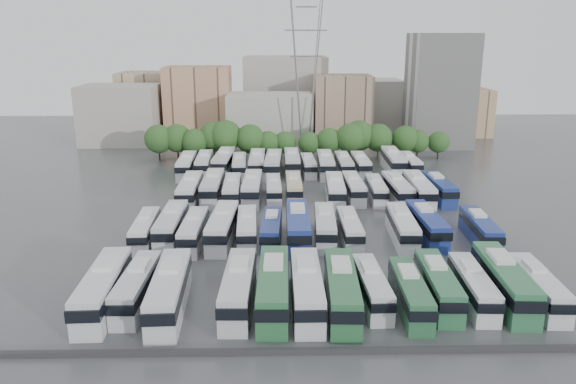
{
  "coord_description": "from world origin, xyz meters",
  "views": [
    {
      "loc": [
        -4.45,
        -74.42,
        25.8
      ],
      "look_at": [
        -2.76,
        6.26,
        3.0
      ],
      "focal_mm": 35.0,
      "sensor_mm": 36.0,
      "label": 1
    }
  ],
  "objects_px": {
    "bus_r0_s7": "(342,289)",
    "bus_r1_s3": "(222,226)",
    "bus_r1_s11": "(426,224)",
    "bus_r0_s5": "(273,287)",
    "bus_r0_s8": "(372,286)",
    "bus_r2_s3": "(232,190)",
    "bus_r2_s6": "(294,188)",
    "bus_r2_s11": "(397,189)",
    "bus_r0_s6": "(307,288)",
    "bus_r1_s0": "(145,229)",
    "bus_r1_s2": "(194,230)",
    "bus_r1_s4": "(247,228)",
    "electricity_pylon": "(306,68)",
    "bus_r0_s11": "(473,286)",
    "bus_r0_s10": "(438,284)",
    "bus_r3_s13": "(410,163)",
    "bus_r2_s2": "(213,187)",
    "bus_r2_s9": "(354,188)",
    "bus_r0_s0": "(103,288)",
    "bus_r0_s9": "(410,292)",
    "bus_r1_s1": "(171,225)",
    "bus_r2_s5": "(274,189)",
    "bus_r3_s7": "(308,165)",
    "bus_r3_s9": "(344,164)",
    "bus_r1_s10": "(402,227)",
    "bus_r3_s0": "(187,165)",
    "apartment_tower": "(440,90)",
    "bus_r2_s10": "(376,189)",
    "bus_r3_s6": "(292,162)",
    "bus_r0_s2": "(169,290)",
    "bus_r0_s13": "(538,287)",
    "bus_r1_s5": "(272,229)",
    "bus_r3_s3": "(239,165)",
    "bus_r2_s1": "(190,190)",
    "bus_r0_s1": "(137,286)",
    "bus_r3_s1": "(204,163)",
    "bus_r1_s6": "(298,226)",
    "bus_r0_s4": "(238,287)",
    "bus_r3_s2": "(224,162)",
    "bus_r2_s4": "(252,188)",
    "bus_r1_s7": "(325,226)",
    "bus_r0_s12": "(504,281)",
    "bus_r3_s5": "(273,164)",
    "bus_r2_s8": "(335,190)",
    "bus_r2_s12": "(419,189)",
    "bus_r3_s12": "(393,161)",
    "bus_r3_s4": "(257,163)",
    "bus_r2_s13": "(438,188)"
  },
  "relations": [
    {
      "from": "bus_r3_s6",
      "to": "bus_r0_s2",
      "type": "bearing_deg",
      "value": -103.58
    },
    {
      "from": "bus_r2_s13",
      "to": "bus_r3_s13",
      "type": "relative_size",
      "value": 1.1
    },
    {
      "from": "bus_r1_s2",
      "to": "bus_r1_s4",
      "type": "bearing_deg",
      "value": 9.47
    },
    {
      "from": "bus_r3_s5",
      "to": "bus_r3_s9",
      "type": "bearing_deg",
      "value": 4.17
    },
    {
      "from": "bus_r3_s1",
      "to": "bus_r1_s6",
      "type": "bearing_deg",
      "value": -68.01
    },
    {
      "from": "bus_r0_s6",
      "to": "bus_r1_s0",
      "type": "height_order",
      "value": "bus_r0_s6"
    },
    {
      "from": "bus_r1_s11",
      "to": "bus_r0_s5",
      "type": "bearing_deg",
      "value": -137.93
    },
    {
      "from": "bus_r0_s8",
      "to": "bus_r0_s11",
      "type": "height_order",
      "value": "bus_r0_s11"
    },
    {
      "from": "bus_r0_s7",
      "to": "bus_r1_s2",
      "type": "relative_size",
      "value": 1.16
    },
    {
      "from": "bus_r0_s0",
      "to": "bus_r0_s9",
      "type": "bearing_deg",
      "value": -4.19
    },
    {
      "from": "bus_r1_s7",
      "to": "bus_r2_s3",
      "type": "xyz_separation_m",
      "value": [
        -13.35,
        17.66,
        -0.01
      ]
    },
    {
      "from": "bus_r0_s5",
      "to": "bus_r2_s12",
      "type": "xyz_separation_m",
      "value": [
        22.91,
        35.38,
        -0.07
      ]
    },
    {
      "from": "bus_r3_s1",
      "to": "bus_r3_s9",
      "type": "xyz_separation_m",
      "value": [
        26.69,
        -1.02,
        -0.08
      ]
    },
    {
      "from": "bus_r1_s0",
      "to": "bus_r3_s7",
      "type": "distance_m",
      "value": 42.69
    },
    {
      "from": "bus_r2_s6",
      "to": "bus_r2_s11",
      "type": "distance_m",
      "value": 16.59
    },
    {
      "from": "apartment_tower",
      "to": "bus_r2_s11",
      "type": "height_order",
      "value": "apartment_tower"
    },
    {
      "from": "bus_r2_s3",
      "to": "bus_r0_s8",
      "type": "bearing_deg",
      "value": -66.71
    },
    {
      "from": "bus_r2_s2",
      "to": "bus_r2_s9",
      "type": "distance_m",
      "value": 22.8
    },
    {
      "from": "bus_r1_s5",
      "to": "bus_r2_s5",
      "type": "bearing_deg",
      "value": 91.88
    },
    {
      "from": "bus_r0_s10",
      "to": "bus_r3_s13",
      "type": "relative_size",
      "value": 1.09
    },
    {
      "from": "apartment_tower",
      "to": "electricity_pylon",
      "type": "height_order",
      "value": "electricity_pylon"
    },
    {
      "from": "bus_r2_s9",
      "to": "bus_r2_s10",
      "type": "relative_size",
      "value": 1.06
    },
    {
      "from": "bus_r0_s5",
      "to": "bus_r2_s8",
      "type": "xyz_separation_m",
      "value": [
        9.69,
        35.89,
        -0.19
      ]
    },
    {
      "from": "bus_r1_s11",
      "to": "bus_r2_s8",
      "type": "height_order",
      "value": "bus_r1_s11"
    },
    {
      "from": "bus_r1_s1",
      "to": "bus_r2_s5",
      "type": "relative_size",
      "value": 1.14
    },
    {
      "from": "bus_r0_s0",
      "to": "bus_r3_s12",
      "type": "height_order",
      "value": "bus_r3_s12"
    },
    {
      "from": "bus_r0_s2",
      "to": "bus_r2_s5",
      "type": "xyz_separation_m",
      "value": [
        9.87,
        37.68,
        -0.4
      ]
    },
    {
      "from": "bus_r1_s2",
      "to": "bus_r3_s9",
      "type": "bearing_deg",
      "value": 58.35
    },
    {
      "from": "bus_r2_s1",
      "to": "bus_r0_s1",
      "type": "bearing_deg",
      "value": -91.07
    },
    {
      "from": "bus_r1_s10",
      "to": "bus_r3_s0",
      "type": "height_order",
      "value": "bus_r3_s0"
    },
    {
      "from": "bus_r0_s11",
      "to": "bus_r1_s2",
      "type": "bearing_deg",
      "value": 153.57
    },
    {
      "from": "bus_r0_s8",
      "to": "bus_r2_s3",
      "type": "distance_m",
      "value": 39.1
    },
    {
      "from": "bus_r0_s5",
      "to": "bus_r3_s3",
      "type": "xyz_separation_m",
      "value": [
        -6.68,
        53.65,
        -0.3
      ]
    },
    {
      "from": "bus_r3_s5",
      "to": "bus_r3_s12",
      "type": "xyz_separation_m",
      "value": [
        23.22,
        2.09,
        0.04
      ]
    },
    {
      "from": "bus_r2_s2",
      "to": "bus_r2_s10",
      "type": "relative_size",
      "value": 1.19
    },
    {
      "from": "electricity_pylon",
      "to": "bus_r0_s11",
      "type": "relative_size",
      "value": 2.98
    },
    {
      "from": "bus_r0_s2",
      "to": "bus_r3_s5",
      "type": "distance_m",
      "value": 55.02
    },
    {
      "from": "bus_r1_s7",
      "to": "bus_r1_s4",
      "type": "bearing_deg",
      "value": -175.9
    },
    {
      "from": "electricity_pylon",
      "to": "bus_r0_s11",
      "type": "bearing_deg",
      "value": -80.07
    },
    {
      "from": "bus_r1_s0",
      "to": "electricity_pylon",
      "type": "bearing_deg",
      "value": 64.81
    },
    {
      "from": "bus_r3_s4",
      "to": "bus_r2_s2",
      "type": "bearing_deg",
      "value": -111.36
    },
    {
      "from": "electricity_pylon",
      "to": "bus_r3_s9",
      "type": "bearing_deg",
      "value": -72.66
    },
    {
      "from": "bus_r0_s8",
      "to": "bus_r2_s4",
      "type": "distance_m",
      "value": 38.6
    },
    {
      "from": "bus_r0_s12",
      "to": "bus_r3_s1",
      "type": "bearing_deg",
      "value": 127.04
    },
    {
      "from": "bus_r0_s7",
      "to": "bus_r1_s3",
      "type": "bearing_deg",
      "value": 127.56
    },
    {
      "from": "bus_r0_s4",
      "to": "bus_r3_s2",
      "type": "bearing_deg",
      "value": 97.98
    },
    {
      "from": "bus_r0_s8",
      "to": "bus_r2_s11",
      "type": "relative_size",
      "value": 0.87
    },
    {
      "from": "bus_r0_s1",
      "to": "bus_r3_s7",
      "type": "bearing_deg",
      "value": 70.56
    },
    {
      "from": "bus_r0_s13",
      "to": "bus_r2_s3",
      "type": "bearing_deg",
      "value": 135.21
    },
    {
      "from": "bus_r0_s7",
      "to": "bus_r3_s3",
      "type": "relative_size",
      "value": 1.14
    }
  ]
}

